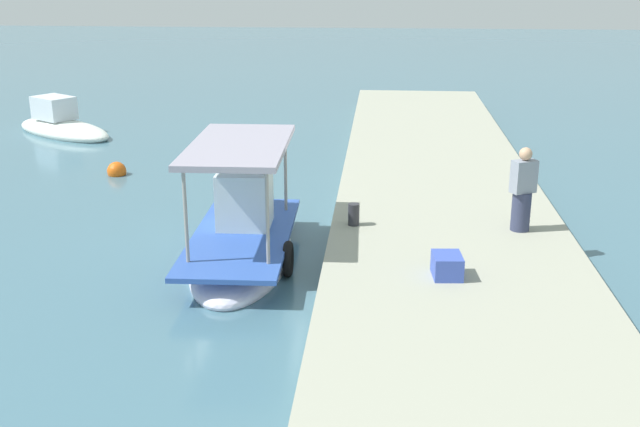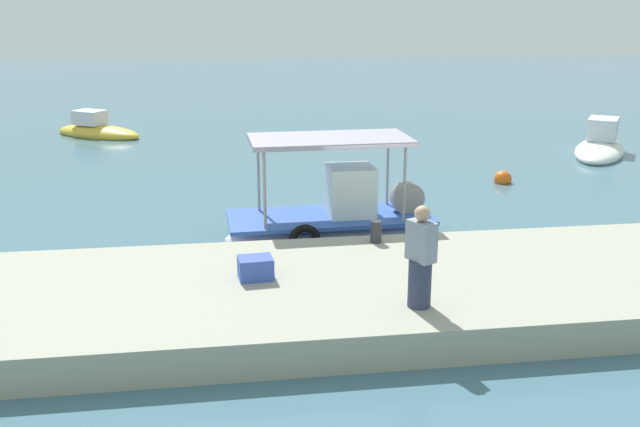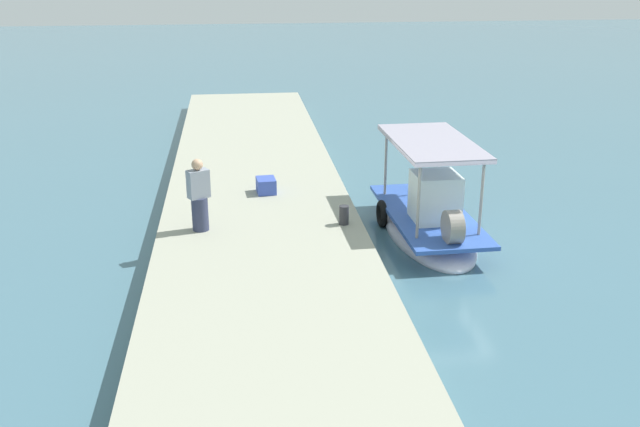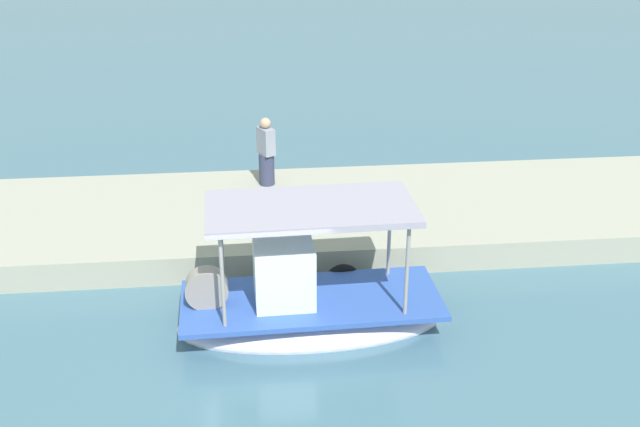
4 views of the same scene
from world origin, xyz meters
name	(u,v)px [view 4 (image 4 of 4)]	position (x,y,z in m)	size (l,w,h in m)	color
ground_plane	(261,331)	(0.00, 0.00, 0.00)	(120.00, 120.00, 0.00)	#436B7B
dock_quay	(255,219)	(0.00, -4.46, 0.32)	(36.00, 5.01, 0.63)	#A0A08D
main_fishing_boat	(306,306)	(-0.88, -0.13, 0.44)	(5.19, 2.23, 2.88)	silver
fisherman_near_bollard	(266,155)	(-0.37, -5.92, 1.44)	(0.53, 0.57, 1.77)	#313753
mooring_bollard	(272,234)	(-0.33, -2.43, 0.87)	(0.24, 0.24, 0.47)	#2D2D33
cargo_crate	(381,198)	(-3.03, -4.21, 0.84)	(0.63, 0.51, 0.41)	#3A52B7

